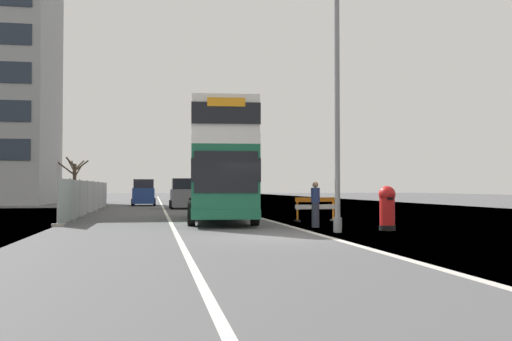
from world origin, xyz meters
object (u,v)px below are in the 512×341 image
red_pillar_postbox (387,206)px  pedestrian_at_kerb (315,205)px  lamppost_foreground (337,107)px  car_oncoming_near (184,195)px  roadworks_barrier (316,206)px  car_receding_mid (144,193)px  double_decker_bus (220,163)px

red_pillar_postbox → pedestrian_at_kerb: bearing=137.0°
lamppost_foreground → pedestrian_at_kerb: 4.20m
car_oncoming_near → roadworks_barrier: bearing=-73.8°
red_pillar_postbox → car_oncoming_near: 23.57m
car_receding_mid → car_oncoming_near: bearing=-69.8°
lamppost_foreground → car_oncoming_near: (-3.96, 23.39, -3.22)m
double_decker_bus → car_receding_mid: bearing=98.8°
roadworks_barrier → pedestrian_at_kerb: bearing=-105.9°
double_decker_bus → red_pillar_postbox: double_decker_bus is taller
roadworks_barrier → car_receding_mid: 26.29m
lamppost_foreground → roadworks_barrier: (1.01, 6.30, -3.55)m
double_decker_bus → red_pillar_postbox: bearing=-52.6°
lamppost_foreground → roadworks_barrier: bearing=80.9°
pedestrian_at_kerb → car_receding_mid: bearing=103.3°
red_pillar_postbox → roadworks_barrier: red_pillar_postbox is taller
car_oncoming_near → car_receding_mid: (-2.94, 7.98, 0.02)m
roadworks_barrier → car_receding_mid: size_ratio=0.43×
lamppost_foreground → red_pillar_postbox: size_ratio=5.70×
red_pillar_postbox → pedestrian_at_kerb: pedestrian_at_kerb is taller
double_decker_bus → car_oncoming_near: bearing=92.9°
double_decker_bus → roadworks_barrier: (4.17, -1.05, -1.95)m
pedestrian_at_kerb → lamppost_foreground: bearing=-88.6°
pedestrian_at_kerb → roadworks_barrier: bearing=74.1°
roadworks_barrier → pedestrian_at_kerb: size_ratio=1.13×
car_receding_mid → lamppost_foreground: bearing=-77.6°
lamppost_foreground → red_pillar_postbox: bearing=16.1°
double_decker_bus → pedestrian_at_kerb: size_ratio=6.27×
red_pillar_postbox → car_receding_mid: bearing=106.1°
car_receding_mid → pedestrian_at_kerb: bearing=-76.7°
roadworks_barrier → car_oncoming_near: 17.80m
lamppost_foreground → double_decker_bus: bearing=113.2°
red_pillar_postbox → pedestrian_at_kerb: (-2.07, 1.93, 0.01)m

